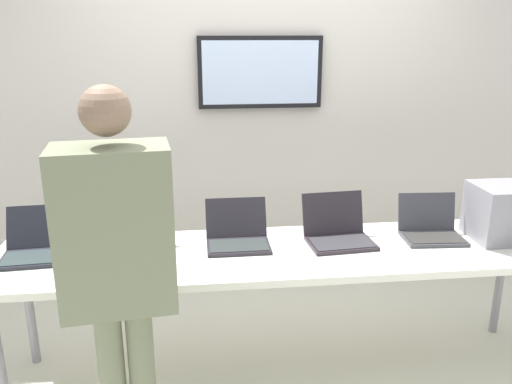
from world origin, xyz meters
TOP-DOWN VIEW (x-y plane):
  - ground at (0.00, 0.00)m, footprint 8.00×8.00m
  - back_wall at (-0.00, 1.13)m, footprint 8.00×0.11m
  - workbench at (0.00, 0.00)m, footprint 3.08×0.70m
  - equipment_box at (1.29, 0.03)m, footprint 0.41×0.32m
  - laptop_station_0 at (-1.28, 0.09)m, footprint 0.40×0.37m
  - laptop_station_1 at (-0.77, 0.10)m, footprint 0.32×0.31m
  - laptop_station_2 at (-0.24, 0.11)m, footprint 0.34×0.32m
  - laptop_station_3 at (0.32, 0.09)m, footprint 0.38×0.34m
  - laptop_station_4 at (0.86, 0.09)m, footprint 0.35×0.29m
  - person at (-0.77, -0.62)m, footprint 0.48×0.63m

SIDE VIEW (x-z plane):
  - ground at x=0.00m, z-range -0.04..0.00m
  - workbench at x=0.00m, z-range 0.33..1.08m
  - laptop_station_2 at x=-0.24m, z-range 0.70..0.92m
  - laptop_station_0 at x=-1.28m, z-range 0.69..0.92m
  - laptop_station_4 at x=0.86m, z-range 0.69..0.93m
  - laptop_station_3 at x=0.32m, z-range 0.69..0.94m
  - laptop_station_1 at x=-0.77m, z-range 0.69..0.94m
  - equipment_box at x=1.29m, z-range 0.75..1.07m
  - person at x=-0.77m, z-range 0.18..1.89m
  - back_wall at x=0.00m, z-range 0.01..2.55m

